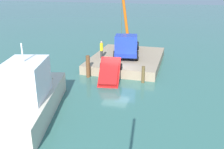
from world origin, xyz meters
TOP-DOWN VIEW (x-y plane):
  - ground at (0.00, 0.00)m, footprint 200.00×200.00m
  - dock at (-4.95, 0.00)m, footprint 10.16×7.60m
  - crane_truck at (-4.79, -0.06)m, footprint 10.65×4.36m
  - dock_worker at (-3.32, -2.54)m, footprint 0.34×0.34m
  - salvaged_car at (1.61, -0.25)m, footprint 4.04×2.56m
  - moored_yacht at (7.72, -4.05)m, footprint 11.06×5.62m
  - piling_near at (0.50, -2.71)m, footprint 0.39×0.39m
  - piling_mid at (0.47, -0.20)m, footprint 0.40×0.40m
  - piling_far at (0.54, 2.73)m, footprint 0.31×0.31m

SIDE VIEW (x-z plane):
  - ground at x=0.00m, z-range 0.00..0.00m
  - dock at x=-4.95m, z-range 0.00..0.93m
  - salvaged_car at x=1.61m, z-range -1.04..2.25m
  - piling_far at x=0.54m, z-range 0.00..1.60m
  - moored_yacht at x=7.72m, z-range -2.35..4.02m
  - piling_mid at x=0.47m, z-range 0.00..1.73m
  - piling_near at x=0.50m, z-range 0.00..2.18m
  - dock_worker at x=-3.32m, z-range 0.96..2.85m
  - crane_truck at x=-4.79m, z-range -1.23..5.90m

